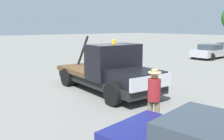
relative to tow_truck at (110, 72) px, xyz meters
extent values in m
plane|color=gray|center=(-0.37, 0.02, -0.94)|extent=(160.00, 160.00, 0.00)
cube|color=black|center=(-0.37, 0.02, -0.42)|extent=(6.03, 2.29, 0.35)
cube|color=black|center=(1.76, -0.09, 0.03)|extent=(1.75, 1.97, 0.55)
cube|color=silver|center=(2.64, -0.13, 0.00)|extent=(0.22, 2.01, 0.50)
cube|color=black|center=(0.28, -0.01, 0.51)|extent=(1.41, 2.29, 1.51)
cube|color=brown|center=(-1.86, 0.09, -0.13)|extent=(3.07, 2.37, 0.22)
cylinder|color=black|center=(-2.49, 0.12, 0.76)|extent=(1.19, 0.18, 1.63)
cylinder|color=orange|center=(0.28, -0.01, 1.37)|extent=(0.18, 0.18, 0.20)
cylinder|color=black|center=(1.73, 0.97, -0.50)|extent=(0.88, 0.26, 0.88)
cylinder|color=black|center=(1.62, -1.14, -0.50)|extent=(0.88, 0.26, 0.88)
cylinder|color=black|center=(-2.25, 1.17, -0.50)|extent=(0.88, 0.26, 0.88)
cylinder|color=black|center=(-2.35, -0.94, -0.50)|extent=(0.88, 0.26, 0.88)
cylinder|color=black|center=(5.25, -2.17, -0.60)|extent=(0.68, 0.22, 0.68)
cylinder|color=#847051|center=(4.04, -1.38, -0.54)|extent=(0.15, 0.15, 0.82)
cylinder|color=#847051|center=(3.87, -1.50, -0.54)|extent=(0.15, 0.15, 0.82)
cylinder|color=maroon|center=(3.96, -1.44, 0.20)|extent=(0.38, 0.38, 0.65)
sphere|color=#A87A56|center=(3.96, -1.44, 0.63)|extent=(0.22, 0.22, 0.22)
torus|color=tan|center=(3.96, -1.44, 0.71)|extent=(0.39, 0.39, 0.06)
cylinder|color=tan|center=(3.96, -1.44, 0.76)|extent=(0.20, 0.20, 0.10)
cube|color=#B7B7BC|center=(-3.87, 15.18, -0.41)|extent=(1.94, 4.68, 0.60)
cube|color=#333D47|center=(-3.86, 14.95, 0.14)|extent=(1.63, 1.99, 0.50)
cylinder|color=black|center=(-4.77, 16.72, -0.60)|extent=(0.68, 0.22, 0.68)
cylinder|color=black|center=(-4.66, 13.58, -0.60)|extent=(0.68, 0.22, 0.68)
cylinder|color=black|center=(-2.97, 13.64, -0.60)|extent=(0.68, 0.22, 0.68)
camera|label=1|loc=(8.73, -6.79, 2.02)|focal=40.00mm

